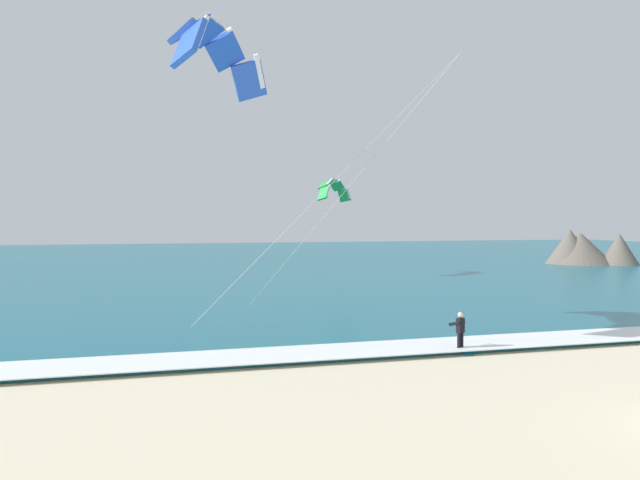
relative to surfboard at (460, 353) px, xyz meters
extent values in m
cube|color=#146075|center=(2.03, 59.76, 0.07)|extent=(200.00, 120.00, 0.20)
cube|color=white|center=(2.03, 0.76, 0.19)|extent=(200.00, 2.86, 0.04)
ellipsoid|color=#239EC6|center=(0.00, 0.00, 0.00)|extent=(1.03, 1.45, 0.05)
cube|color=black|center=(0.00, 0.22, 0.04)|extent=(0.17, 0.13, 0.04)
cube|color=black|center=(0.00, -0.22, 0.04)|extent=(0.17, 0.13, 0.04)
cylinder|color=black|center=(-0.09, -0.05, 0.39)|extent=(0.14, 0.14, 0.84)
cylinder|color=black|center=(0.09, 0.05, 0.39)|extent=(0.14, 0.14, 0.84)
cube|color=black|center=(0.00, 0.00, 1.11)|extent=(0.39, 0.33, 0.60)
sphere|color=beige|center=(0.00, 0.00, 1.55)|extent=(0.22, 0.22, 0.22)
cylinder|color=black|center=(-0.23, 0.06, 1.16)|extent=(0.31, 0.49, 0.22)
cylinder|color=black|center=(0.09, 0.22, 1.16)|extent=(0.31, 0.49, 0.22)
cylinder|color=black|center=(-0.17, 0.34, 1.16)|extent=(0.51, 0.28, 0.04)
cube|color=#3F3F42|center=(-0.05, 0.11, 0.89)|extent=(0.14, 0.13, 0.10)
cube|color=blue|center=(-7.36, 8.02, 12.32)|extent=(1.94, 1.16, 2.04)
cube|color=white|center=(-6.90, 7.76, 12.74)|extent=(0.73, 1.01, 1.56)
cube|color=blue|center=(-8.67, 7.09, 13.41)|extent=(2.12, 1.84, 1.71)
cube|color=white|center=(-8.21, 6.83, 13.82)|extent=(1.00, 1.47, 1.03)
cube|color=blue|center=(-9.82, 5.56, 13.81)|extent=(2.09, 2.25, 0.98)
cube|color=white|center=(-9.36, 5.30, 14.22)|extent=(1.10, 1.64, 0.26)
cube|color=blue|center=(-10.53, 3.80, 13.41)|extent=(1.85, 2.34, 1.71)
cube|color=white|center=(-10.08, 3.54, 13.82)|extent=(1.00, 1.49, 1.03)
cube|color=blue|center=(-10.66, 2.19, 12.32)|extent=(1.47, 2.16, 2.04)
cube|color=white|center=(-10.21, 1.93, 12.74)|extent=(0.74, 1.10, 1.56)
cylinder|color=#B2B2B7|center=(-3.59, 4.18, 6.75)|extent=(7.55, 7.71, 11.16)
cylinder|color=#B2B2B7|center=(-5.25, 1.26, 6.75)|extent=(10.85, 1.87, 11.17)
cube|color=green|center=(6.29, 35.11, 7.82)|extent=(1.50, 1.14, 1.39)
cube|color=white|center=(6.62, 34.82, 8.04)|extent=(0.65, 0.71, 1.13)
cube|color=green|center=(5.36, 34.49, 8.70)|extent=(1.64, 1.51, 1.08)
cube|color=white|center=(5.69, 34.21, 8.92)|extent=(0.86, 1.00, 0.73)
cube|color=green|center=(4.38, 33.51, 9.02)|extent=(1.67, 1.70, 0.53)
cube|color=white|center=(4.71, 33.23, 9.24)|extent=(0.96, 1.09, 0.17)
cube|color=green|center=(3.58, 32.38, 8.70)|extent=(1.51, 1.70, 1.08)
cube|color=white|center=(3.91, 32.10, 8.92)|extent=(0.89, 0.99, 0.73)
cube|color=green|center=(3.13, 31.36, 7.82)|extent=(1.20, 1.53, 1.39)
cube|color=white|center=(3.47, 31.08, 8.04)|extent=(0.65, 0.74, 1.13)
cone|color=#665B51|center=(36.59, 41.08, 2.15)|extent=(5.93, 5.93, 4.36)
cone|color=#665B51|center=(40.87, 37.86, 1.92)|extent=(4.69, 4.69, 3.89)
cone|color=#665B51|center=(37.69, 40.58, 1.93)|extent=(8.01, 8.01, 3.91)
camera|label=1|loc=(-12.34, -22.92, 5.42)|focal=35.13mm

